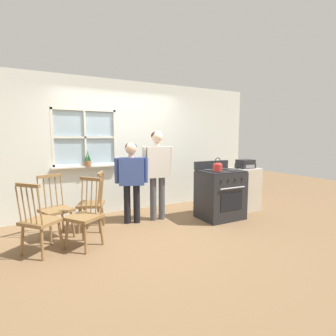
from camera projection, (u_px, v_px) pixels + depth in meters
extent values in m
plane|color=brown|center=(148.00, 231.00, 4.35)|extent=(16.00, 16.00, 0.00)
cube|color=silver|center=(184.00, 146.00, 6.14)|extent=(3.30, 0.06, 2.70)
cube|color=silver|center=(87.00, 190.00, 5.19)|extent=(1.21, 0.06, 1.00)
cube|color=silver|center=(83.00, 92.00, 4.97)|extent=(1.21, 0.06, 0.61)
cube|color=silver|center=(87.00, 167.00, 5.07)|extent=(1.27, 0.10, 0.03)
cube|color=#9EB7C6|center=(85.00, 137.00, 5.08)|extent=(1.15, 0.01, 1.03)
cube|color=silver|center=(85.00, 137.00, 5.05)|extent=(0.04, 0.02, 1.09)
cube|color=silver|center=(85.00, 137.00, 5.05)|extent=(1.21, 0.02, 0.04)
cube|color=silver|center=(52.00, 137.00, 4.78)|extent=(0.04, 0.03, 1.09)
cube|color=silver|center=(115.00, 137.00, 5.32)|extent=(0.04, 0.03, 1.09)
cube|color=silver|center=(84.00, 110.00, 4.99)|extent=(1.21, 0.03, 0.04)
cube|color=silver|center=(86.00, 165.00, 5.12)|extent=(1.21, 0.03, 0.04)
cube|color=olive|center=(91.00, 204.00, 4.38)|extent=(0.53, 0.54, 0.04)
cylinder|color=olive|center=(84.00, 215.00, 4.56)|extent=(0.06, 0.08, 0.42)
cylinder|color=olive|center=(79.00, 221.00, 4.23)|extent=(0.08, 0.06, 0.42)
cylinder|color=olive|center=(103.00, 214.00, 4.59)|extent=(0.08, 0.06, 0.42)
cylinder|color=olive|center=(99.00, 220.00, 4.26)|extent=(0.06, 0.08, 0.42)
cylinder|color=olive|center=(103.00, 187.00, 4.55)|extent=(0.07, 0.04, 0.50)
cylinder|color=olive|center=(102.00, 188.00, 4.46)|extent=(0.07, 0.04, 0.50)
cylinder|color=olive|center=(101.00, 189.00, 4.37)|extent=(0.07, 0.04, 0.50)
cylinder|color=olive|center=(100.00, 190.00, 4.28)|extent=(0.07, 0.04, 0.50)
cylinder|color=olive|center=(99.00, 191.00, 4.19)|extent=(0.07, 0.04, 0.50)
cube|color=olive|center=(100.00, 173.00, 4.34)|extent=(0.18, 0.37, 0.04)
cube|color=olive|center=(84.00, 217.00, 3.68)|extent=(0.57, 0.58, 0.04)
cylinder|color=olive|center=(67.00, 235.00, 3.63)|extent=(0.09, 0.06, 0.42)
cylinder|color=olive|center=(85.00, 239.00, 3.49)|extent=(0.06, 0.09, 0.42)
cylinder|color=olive|center=(83.00, 227.00, 3.92)|extent=(0.06, 0.09, 0.42)
cylinder|color=olive|center=(101.00, 231.00, 3.77)|extent=(0.09, 0.06, 0.42)
cylinder|color=olive|center=(82.00, 196.00, 3.88)|extent=(0.07, 0.06, 0.50)
cylinder|color=olive|center=(87.00, 196.00, 3.84)|extent=(0.07, 0.06, 0.50)
cylinder|color=olive|center=(91.00, 197.00, 3.80)|extent=(0.07, 0.06, 0.50)
cylinder|color=olive|center=(96.00, 198.00, 3.76)|extent=(0.07, 0.06, 0.50)
cylinder|color=olive|center=(101.00, 198.00, 3.72)|extent=(0.07, 0.06, 0.50)
cube|color=olive|center=(91.00, 179.00, 3.77)|extent=(0.26, 0.33, 0.04)
cube|color=olive|center=(56.00, 210.00, 4.01)|extent=(0.53, 0.52, 0.04)
cylinder|color=olive|center=(51.00, 230.00, 3.81)|extent=(0.06, 0.08, 0.42)
cylinder|color=olive|center=(73.00, 224.00, 4.06)|extent=(0.08, 0.06, 0.42)
cylinder|color=olive|center=(41.00, 225.00, 4.02)|extent=(0.08, 0.06, 0.42)
cylinder|color=olive|center=(63.00, 220.00, 4.27)|extent=(0.06, 0.08, 0.42)
cylinder|color=olive|center=(39.00, 195.00, 3.96)|extent=(0.04, 0.07, 0.50)
cylinder|color=olive|center=(45.00, 194.00, 4.03)|extent=(0.04, 0.07, 0.50)
cylinder|color=olive|center=(51.00, 193.00, 4.10)|extent=(0.04, 0.07, 0.50)
cylinder|color=olive|center=(56.00, 192.00, 4.16)|extent=(0.04, 0.07, 0.50)
cylinder|color=olive|center=(62.00, 191.00, 4.23)|extent=(0.04, 0.07, 0.50)
cube|color=olive|center=(50.00, 176.00, 4.07)|extent=(0.37, 0.17, 0.04)
cube|color=olive|center=(41.00, 221.00, 3.48)|extent=(0.58, 0.58, 0.04)
cylinder|color=olive|center=(61.00, 235.00, 3.60)|extent=(0.09, 0.05, 0.42)
cylinder|color=olive|center=(42.00, 232.00, 3.72)|extent=(0.05, 0.09, 0.42)
cylinder|color=olive|center=(42.00, 244.00, 3.30)|extent=(0.05, 0.09, 0.42)
cylinder|color=olive|center=(22.00, 241.00, 3.42)|extent=(0.09, 0.05, 0.42)
cylinder|color=olive|center=(40.00, 208.00, 3.23)|extent=(0.06, 0.06, 0.50)
cylinder|color=olive|center=(34.00, 207.00, 3.26)|extent=(0.06, 0.06, 0.50)
cylinder|color=olive|center=(29.00, 206.00, 3.29)|extent=(0.06, 0.06, 0.50)
cylinder|color=olive|center=(24.00, 206.00, 3.33)|extent=(0.06, 0.06, 0.50)
cylinder|color=olive|center=(19.00, 205.00, 3.36)|extent=(0.06, 0.06, 0.50)
cube|color=olive|center=(28.00, 185.00, 3.26)|extent=(0.28, 0.31, 0.04)
cylinder|color=black|center=(127.00, 204.00, 4.72)|extent=(0.12, 0.12, 0.70)
cylinder|color=black|center=(137.00, 204.00, 4.75)|extent=(0.12, 0.12, 0.70)
cube|color=#384C8E|center=(131.00, 171.00, 4.66)|extent=(0.49, 0.34, 0.49)
cylinder|color=#384C8E|center=(117.00, 171.00, 4.60)|extent=(0.11, 0.13, 0.46)
cylinder|color=#384C8E|center=(146.00, 170.00, 4.68)|extent=(0.11, 0.13, 0.46)
cylinder|color=beige|center=(131.00, 156.00, 4.63)|extent=(0.10, 0.10, 0.06)
sphere|color=beige|center=(131.00, 148.00, 4.62)|extent=(0.21, 0.21, 0.21)
ellipsoid|color=black|center=(131.00, 147.00, 4.63)|extent=(0.21, 0.21, 0.17)
cylinder|color=#4C4C51|center=(153.00, 199.00, 4.89)|extent=(0.12, 0.12, 0.81)
cylinder|color=#4C4C51|center=(162.00, 198.00, 4.95)|extent=(0.12, 0.12, 0.81)
cube|color=beige|center=(157.00, 162.00, 4.84)|extent=(0.46, 0.25, 0.57)
cylinder|color=beige|center=(144.00, 161.00, 4.72)|extent=(0.09, 0.12, 0.53)
cylinder|color=beige|center=(171.00, 160.00, 4.92)|extent=(0.09, 0.12, 0.53)
cylinder|color=beige|center=(157.00, 145.00, 4.80)|extent=(0.10, 0.10, 0.07)
sphere|color=beige|center=(157.00, 137.00, 4.79)|extent=(0.21, 0.21, 0.21)
ellipsoid|color=#332319|center=(157.00, 136.00, 4.80)|extent=(0.22, 0.22, 0.17)
cube|color=#232326|center=(220.00, 195.00, 5.00)|extent=(0.80, 0.64, 0.90)
cube|color=black|center=(221.00, 171.00, 4.95)|extent=(0.78, 0.61, 0.02)
cylinder|color=#2D2D30|center=(217.00, 172.00, 4.75)|extent=(0.20, 0.20, 0.02)
cylinder|color=#2D2D30|center=(233.00, 170.00, 4.92)|extent=(0.20, 0.20, 0.02)
cylinder|color=#2D2D30|center=(209.00, 170.00, 4.98)|extent=(0.20, 0.20, 0.02)
cylinder|color=#2D2D30|center=(224.00, 169.00, 5.14)|extent=(0.20, 0.20, 0.02)
cube|color=#232326|center=(211.00, 165.00, 5.19)|extent=(0.80, 0.06, 0.16)
cube|color=black|center=(232.00, 201.00, 4.73)|extent=(0.49, 0.01, 0.32)
cylinder|color=silver|center=(233.00, 188.00, 4.68)|extent=(0.56, 0.02, 0.02)
cylinder|color=#232326|center=(222.00, 181.00, 4.56)|extent=(0.04, 0.02, 0.04)
cylinder|color=#232326|center=(229.00, 180.00, 4.63)|extent=(0.04, 0.02, 0.04)
cylinder|color=#232326|center=(236.00, 180.00, 4.71)|extent=(0.04, 0.02, 0.04)
cylinder|color=#232326|center=(243.00, 179.00, 4.78)|extent=(0.04, 0.02, 0.04)
cylinder|color=red|center=(218.00, 168.00, 4.74)|extent=(0.17, 0.17, 0.12)
ellipsoid|color=red|center=(218.00, 164.00, 4.74)|extent=(0.16, 0.16, 0.07)
sphere|color=black|center=(218.00, 162.00, 4.73)|extent=(0.03, 0.03, 0.03)
cylinder|color=red|center=(221.00, 167.00, 4.78)|extent=(0.08, 0.03, 0.07)
torus|color=black|center=(218.00, 161.00, 4.73)|extent=(0.12, 0.01, 0.12)
cylinder|color=#935B3D|center=(88.00, 163.00, 5.06)|extent=(0.14, 0.14, 0.10)
cylinder|color=#33261C|center=(88.00, 161.00, 5.05)|extent=(0.12, 0.12, 0.01)
cone|color=#286033|center=(88.00, 156.00, 5.06)|extent=(0.06, 0.05, 0.21)
cone|color=#286033|center=(88.00, 159.00, 5.07)|extent=(0.04, 0.05, 0.09)
cone|color=#286033|center=(87.00, 156.00, 5.05)|extent=(0.08, 0.07, 0.19)
cone|color=#286033|center=(87.00, 157.00, 5.03)|extent=(0.06, 0.04, 0.17)
cone|color=#286033|center=(88.00, 159.00, 5.03)|extent=(0.04, 0.06, 0.10)
cone|color=#286033|center=(89.00, 155.00, 5.04)|extent=(0.09, 0.08, 0.22)
cube|color=beige|center=(244.00, 190.00, 5.61)|extent=(0.55, 0.50, 0.87)
cube|color=beige|center=(244.00, 169.00, 5.55)|extent=(0.55, 0.50, 0.03)
cube|color=#232326|center=(245.00, 166.00, 5.53)|extent=(0.34, 0.28, 0.10)
cube|color=#232326|center=(245.00, 161.00, 5.52)|extent=(0.32, 0.27, 0.08)
cube|color=gray|center=(250.00, 166.00, 5.40)|extent=(0.24, 0.01, 0.06)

